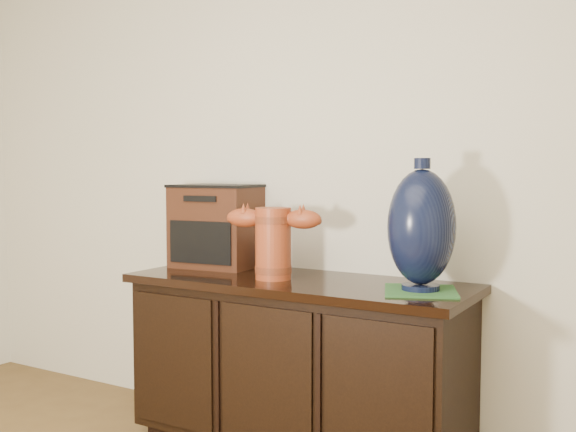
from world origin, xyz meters
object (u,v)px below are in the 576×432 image
Objects in this scene: sideboard at (298,365)px; lamp_base at (421,228)px; tv_radio at (218,226)px; spray_can at (266,253)px; terracotta_vessel at (273,239)px.

lamp_base is at bearing -2.30° from sideboard.
tv_radio reaches higher than spray_can.
sideboard is at bearing 19.75° from terracotta_vessel.
lamp_base is (0.54, -0.02, 0.61)m from sideboard.
terracotta_vessel is at bearing -51.69° from spray_can.
lamp_base is (1.05, -0.15, 0.05)m from tv_radio.
lamp_base reaches higher than spray_can.
tv_radio is at bearing 145.69° from terracotta_vessel.
terracotta_vessel is at bearing -28.54° from tv_radio.
sideboard is 3.55× the size of tv_radio.
tv_radio is (-0.51, 0.13, 0.56)m from sideboard.
lamp_base is (0.63, 0.03, 0.07)m from terracotta_vessel.
sideboard is 0.77m from tv_radio.
tv_radio is 2.69× the size of spray_can.
tv_radio reaches higher than sideboard.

